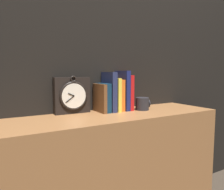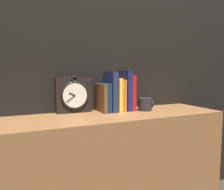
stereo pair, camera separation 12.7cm
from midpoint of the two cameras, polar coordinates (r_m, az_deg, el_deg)
wall_back at (r=1.49m, az=-7.02°, el=17.72°), size 6.00×0.05×2.60m
bookshelf at (r=1.40m, az=-2.75°, el=-20.33°), size 1.37×0.39×0.75m
clock at (r=1.34m, az=-13.02°, el=-0.10°), size 0.22×0.06×0.23m
book_slot0_brown at (r=1.35m, az=-5.91°, el=-0.84°), size 0.02×0.16×0.18m
book_slot1_navy at (r=1.37m, az=-4.85°, el=-0.68°), size 0.04×0.15×0.18m
book_slot2_navy at (r=1.38m, az=-3.40°, el=0.84°), size 0.03×0.15×0.25m
book_slot3_yellow at (r=1.40m, az=-2.10°, el=0.11°), size 0.02×0.15×0.21m
book_slot4_orange at (r=1.42m, az=-1.13°, el=0.02°), size 0.03×0.14×0.20m
book_slot5_navy at (r=1.43m, az=0.21°, el=1.19°), size 0.03×0.15×0.26m
book_slot6_red at (r=1.45m, az=1.23°, el=0.68°), size 0.03×0.15×0.23m
mug at (r=1.44m, az=5.50°, el=-2.30°), size 0.09×0.09×0.08m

